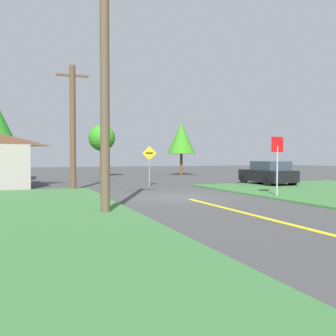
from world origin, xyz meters
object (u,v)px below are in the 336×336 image
direction_sign (149,161)px  oak_tree_right (181,138)px  car_on_crossroad (268,173)px  utility_pole_near (105,86)px  stop_sign (277,155)px  pine_tree_center (102,138)px  utility_pole_mid (73,126)px

direction_sign → oak_tree_right: bearing=58.3°
car_on_crossroad → direction_sign: bearing=77.5°
utility_pole_near → oak_tree_right: (12.94, 23.00, -0.24)m
stop_sign → oak_tree_right: (4.47, 21.03, 1.96)m
utility_pole_near → oak_tree_right: utility_pole_near is taller
direction_sign → oak_tree_right: size_ratio=0.46×
direction_sign → car_on_crossroad: bearing=-13.6°
stop_sign → utility_pole_near: size_ratio=0.35×
car_on_crossroad → oak_tree_right: oak_tree_right is taller
utility_pole_near → stop_sign: bearing=13.1°
stop_sign → car_on_crossroad: size_ratio=0.69×
car_on_crossroad → pine_tree_center: (-8.29, 14.90, 2.96)m
stop_sign → car_on_crossroad: 7.64m
utility_pole_near → pine_tree_center: 23.52m
car_on_crossroad → pine_tree_center: bearing=30.2°
car_on_crossroad → utility_pole_mid: size_ratio=0.58×
stop_sign → direction_sign: bearing=-72.9°
direction_sign → pine_tree_center: size_ratio=0.51×
car_on_crossroad → oak_tree_right: bearing=0.4°
pine_tree_center → direction_sign: bearing=-87.9°
utility_pole_mid → utility_pole_near: bearing=-90.6°
direction_sign → oak_tree_right: oak_tree_right is taller
car_on_crossroad → oak_tree_right: (0.18, 14.81, 3.12)m
pine_tree_center → oak_tree_right: bearing=-0.6°
stop_sign → utility_pole_near: 8.97m
direction_sign → oak_tree_right: 15.36m
utility_pole_near → utility_pole_mid: size_ratio=1.14×
utility_pole_mid → stop_sign: bearing=-41.6°
utility_pole_mid → oak_tree_right: bearing=46.6°
direction_sign → pine_tree_center: bearing=92.1°
direction_sign → stop_sign: bearing=-66.5°
stop_sign → oak_tree_right: 21.59m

